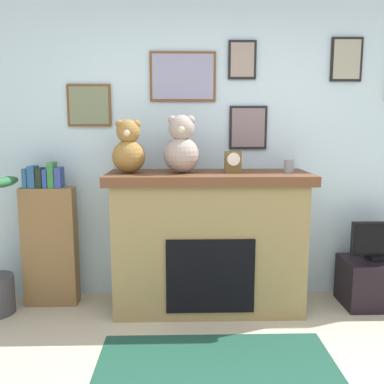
% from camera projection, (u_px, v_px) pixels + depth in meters
% --- Properties ---
extents(back_wall, '(5.20, 0.15, 2.60)m').
position_uv_depth(back_wall, '(215.00, 151.00, 3.75)').
color(back_wall, silver).
rests_on(back_wall, ground_plane).
extents(fireplace, '(1.64, 0.64, 1.15)m').
position_uv_depth(fireplace, '(208.00, 240.00, 3.52)').
color(fireplace, olive).
rests_on(fireplace, ground_plane).
extents(bookshelf, '(0.44, 0.16, 1.23)m').
position_uv_depth(bookshelf, '(50.00, 241.00, 3.58)').
color(bookshelf, brown).
rests_on(bookshelf, ground_plane).
extents(tv_stand, '(0.61, 0.40, 0.40)m').
position_uv_depth(tv_stand, '(378.00, 282.00, 3.61)').
color(tv_stand, black).
rests_on(tv_stand, ground_plane).
extents(television, '(0.51, 0.14, 0.33)m').
position_uv_depth(television, '(381.00, 242.00, 3.55)').
color(television, black).
rests_on(television, tv_stand).
extents(area_rug, '(1.55, 0.93, 0.01)m').
position_uv_depth(area_rug, '(217.00, 371.00, 2.65)').
color(area_rug, '#1B4737').
rests_on(area_rug, ground_plane).
extents(candle_jar, '(0.08, 0.08, 0.10)m').
position_uv_depth(candle_jar, '(289.00, 166.00, 3.42)').
color(candle_jar, gray).
rests_on(candle_jar, fireplace).
extents(mantel_clock, '(0.13, 0.10, 0.17)m').
position_uv_depth(mantel_clock, '(233.00, 162.00, 3.40)').
color(mantel_clock, brown).
rests_on(mantel_clock, fireplace).
extents(teddy_bear_tan, '(0.26, 0.26, 0.43)m').
position_uv_depth(teddy_bear_tan, '(129.00, 149.00, 3.36)').
color(teddy_bear_tan, olive).
rests_on(teddy_bear_tan, fireplace).
extents(teddy_bear_cream, '(0.29, 0.29, 0.46)m').
position_uv_depth(teddy_bear_cream, '(182.00, 147.00, 3.37)').
color(teddy_bear_cream, gray).
rests_on(teddy_bear_cream, fireplace).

